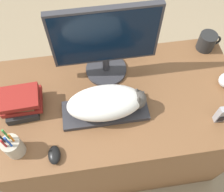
# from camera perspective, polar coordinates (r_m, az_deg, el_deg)

# --- Properties ---
(desk) EXTENTS (1.26, 0.67, 0.75)m
(desk) POSITION_cam_1_polar(r_m,az_deg,el_deg) (1.67, 1.32, -7.01)
(desk) COLOR brown
(desk) RESTS_ON ground_plane
(keyboard) EXTENTS (0.42, 0.15, 0.02)m
(keyboard) POSITION_cam_1_polar(r_m,az_deg,el_deg) (1.29, -1.46, -3.24)
(keyboard) COLOR #2D2D33
(keyboard) RESTS_ON desk
(cat) EXTENTS (0.38, 0.18, 0.14)m
(cat) POSITION_cam_1_polar(r_m,az_deg,el_deg) (1.22, -0.90, -1.42)
(cat) COLOR white
(cat) RESTS_ON keyboard
(monitor) EXTENTS (0.51, 0.22, 0.43)m
(monitor) POSITION_cam_1_polar(r_m,az_deg,el_deg) (1.25, -1.47, 11.94)
(monitor) COLOR #333338
(monitor) RESTS_ON desk
(computer_mouse) EXTENTS (0.06, 0.09, 0.04)m
(computer_mouse) POSITION_cam_1_polar(r_m,az_deg,el_deg) (1.22, -12.44, -12.42)
(computer_mouse) COLOR black
(computer_mouse) RESTS_ON desk
(coffee_mug) EXTENTS (0.13, 0.10, 0.10)m
(coffee_mug) POSITION_cam_1_polar(r_m,az_deg,el_deg) (1.58, 20.00, 11.08)
(coffee_mug) COLOR black
(coffee_mug) RESTS_ON desk
(pen_cup) EXTENTS (0.08, 0.08, 0.22)m
(pen_cup) POSITION_cam_1_polar(r_m,az_deg,el_deg) (1.24, -20.75, -10.23)
(pen_cup) COLOR #B2A893
(pen_cup) RESTS_ON desk
(phone) EXTENTS (0.05, 0.03, 0.11)m
(phone) POSITION_cam_1_polar(r_m,az_deg,el_deg) (1.33, 22.72, -3.75)
(phone) COLOR #99999E
(phone) RESTS_ON desk
(book_stack) EXTENTS (0.19, 0.17, 0.12)m
(book_stack) POSITION_cam_1_polar(r_m,az_deg,el_deg) (1.33, -19.29, -1.24)
(book_stack) COLOR black
(book_stack) RESTS_ON desk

